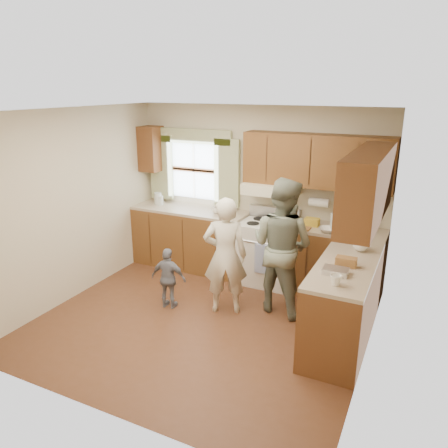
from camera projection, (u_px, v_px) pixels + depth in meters
The scene contains 6 objects.
room at pixel (201, 224), 4.96m from camera, with size 3.80×3.80×3.80m.
kitchen_fixtures at pixel (281, 238), 5.76m from camera, with size 3.80×2.25×2.15m.
stove at pixel (267, 251), 6.31m from camera, with size 0.76×0.67×1.07m.
woman_left at pixel (225, 256), 5.38m from camera, with size 0.54×0.36×1.49m, color beige.
woman_right at pixel (282, 246), 5.39m from camera, with size 0.84×0.65×1.72m, color #223A26.
child at pixel (169, 278), 5.57m from camera, with size 0.47×0.20×0.81m, color slate.
Camera 1 is at (2.29, -4.14, 2.76)m, focal length 35.00 mm.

